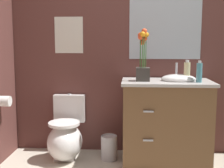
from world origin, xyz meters
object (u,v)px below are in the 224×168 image
(flower_vase, at_px, (143,62))
(trash_bin, at_px, (109,147))
(vanity_cabinet, at_px, (166,121))
(wall_mirror, at_px, (165,28))
(toilet_paper_roll, at_px, (5,101))
(toilet, at_px, (66,137))
(soap_bottle, at_px, (199,72))
(lotion_bottle, at_px, (187,71))
(wall_poster, at_px, (69,35))

(flower_vase, height_order, trash_bin, flower_vase)
(flower_vase, distance_m, trash_bin, 1.01)
(vanity_cabinet, height_order, flower_vase, flower_vase)
(wall_mirror, distance_m, toilet_paper_roll, 1.91)
(toilet_paper_roll, bearing_deg, flower_vase, 5.36)
(toilet, height_order, soap_bottle, soap_bottle)
(flower_vase, distance_m, soap_bottle, 0.57)
(vanity_cabinet, xyz_separation_m, soap_bottle, (0.31, -0.10, 0.53))
(toilet, xyz_separation_m, wall_mirror, (1.10, 0.27, 1.21))
(toilet, distance_m, vanity_cabinet, 1.12)
(soap_bottle, distance_m, trash_bin, 1.26)
(wall_mirror, bearing_deg, toilet_paper_roll, -164.61)
(toilet, xyz_separation_m, trash_bin, (0.49, -0.01, -0.11))
(lotion_bottle, distance_m, wall_mirror, 0.59)
(flower_vase, relative_size, wall_mirror, 0.67)
(toilet, relative_size, wall_mirror, 0.86)
(trash_bin, distance_m, wall_poster, 1.36)
(flower_vase, relative_size, soap_bottle, 2.48)
(vanity_cabinet, height_order, soap_bottle, soap_bottle)
(trash_bin, bearing_deg, toilet, 178.45)
(flower_vase, relative_size, lotion_bottle, 2.46)
(lotion_bottle, xyz_separation_m, toilet_paper_roll, (-1.89, -0.15, -0.31))
(toilet, xyz_separation_m, vanity_cabinet, (1.10, -0.03, 0.21))
(toilet, height_order, lotion_bottle, lotion_bottle)
(lotion_bottle, relative_size, wall_poster, 0.53)
(lotion_bottle, xyz_separation_m, trash_bin, (-0.81, 0.03, -0.85))
(wall_mirror, bearing_deg, vanity_cabinet, -89.49)
(lotion_bottle, distance_m, toilet_paper_roll, 1.92)
(wall_poster, height_order, wall_mirror, wall_mirror)
(trash_bin, bearing_deg, lotion_bottle, -2.26)
(toilet_paper_roll, bearing_deg, wall_poster, 38.23)
(lotion_bottle, height_order, trash_bin, lotion_bottle)
(lotion_bottle, xyz_separation_m, wall_poster, (-1.30, 0.31, 0.38))
(vanity_cabinet, height_order, toilet_paper_roll, vanity_cabinet)
(flower_vase, distance_m, wall_mirror, 0.55)
(vanity_cabinet, xyz_separation_m, toilet_paper_roll, (-1.69, -0.17, 0.22))
(toilet, relative_size, toilet_paper_roll, 6.27)
(soap_bottle, xyz_separation_m, trash_bin, (-0.92, 0.12, -0.85))
(flower_vase, bearing_deg, toilet, 175.78)
(wall_mirror, bearing_deg, soap_bottle, -52.11)
(soap_bottle, height_order, trash_bin, soap_bottle)
(lotion_bottle, bearing_deg, soap_bottle, -38.28)
(vanity_cabinet, relative_size, soap_bottle, 4.90)
(flower_vase, xyz_separation_m, soap_bottle, (0.56, -0.07, -0.09))
(soap_bottle, height_order, wall_mirror, wall_mirror)
(wall_poster, distance_m, toilet_paper_roll, 1.02)
(flower_vase, height_order, wall_poster, wall_poster)
(soap_bottle, height_order, wall_poster, wall_poster)
(vanity_cabinet, bearing_deg, wall_mirror, 90.51)
(vanity_cabinet, distance_m, wall_mirror, 1.04)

